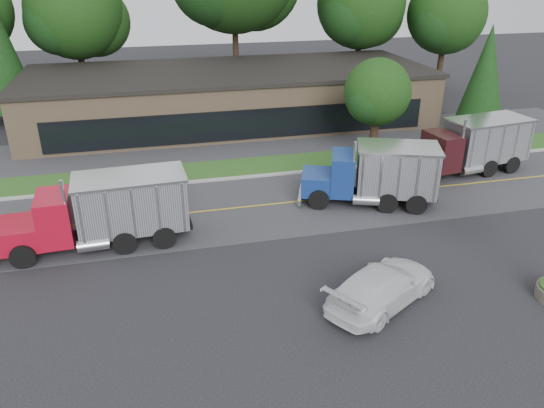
{
  "coord_description": "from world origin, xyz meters",
  "views": [
    {
      "loc": [
        -4.98,
        -16.93,
        12.46
      ],
      "look_at": [
        0.49,
        5.3,
        1.8
      ],
      "focal_mm": 35.0,
      "sensor_mm": 36.0,
      "label": 1
    }
  ],
  "objects_px": {
    "dump_truck_red": "(106,210)",
    "dump_truck_maroon": "(471,145)",
    "dump_truck_blue": "(377,173)",
    "rally_car": "(382,286)"
  },
  "relations": [
    {
      "from": "dump_truck_red",
      "to": "dump_truck_blue",
      "type": "distance_m",
      "value": 14.27
    },
    {
      "from": "dump_truck_red",
      "to": "dump_truck_blue",
      "type": "xyz_separation_m",
      "value": [
        14.21,
        1.3,
        -0.01
      ]
    },
    {
      "from": "dump_truck_blue",
      "to": "dump_truck_maroon",
      "type": "height_order",
      "value": "same"
    },
    {
      "from": "dump_truck_red",
      "to": "dump_truck_maroon",
      "type": "height_order",
      "value": "same"
    },
    {
      "from": "dump_truck_red",
      "to": "dump_truck_blue",
      "type": "height_order",
      "value": "same"
    },
    {
      "from": "dump_truck_red",
      "to": "dump_truck_maroon",
      "type": "bearing_deg",
      "value": -171.59
    },
    {
      "from": "dump_truck_maroon",
      "to": "dump_truck_blue",
      "type": "bearing_deg",
      "value": 13.67
    },
    {
      "from": "dump_truck_red",
      "to": "rally_car",
      "type": "xyz_separation_m",
      "value": [
        10.58,
        -7.51,
        -1.02
      ]
    },
    {
      "from": "dump_truck_blue",
      "to": "dump_truck_maroon",
      "type": "xyz_separation_m",
      "value": [
        7.65,
        2.99,
        0.01
      ]
    },
    {
      "from": "dump_truck_blue",
      "to": "rally_car",
      "type": "xyz_separation_m",
      "value": [
        -3.63,
        -8.81,
        -1.01
      ]
    }
  ]
}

